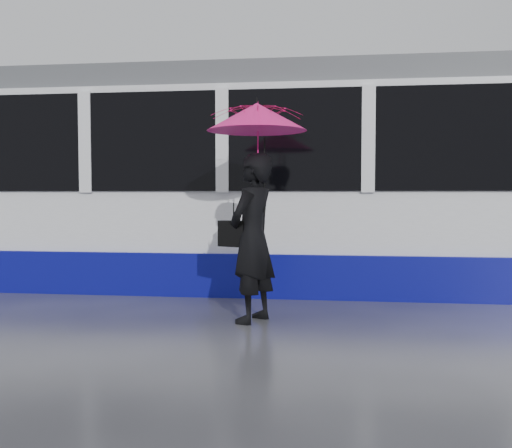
# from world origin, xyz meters

# --- Properties ---
(ground) EXTENTS (90.00, 90.00, 0.00)m
(ground) POSITION_xyz_m (0.00, 0.00, 0.00)
(ground) COLOR #2E2E33
(ground) RESTS_ON ground
(rails) EXTENTS (34.00, 1.51, 0.02)m
(rails) POSITION_xyz_m (0.00, 2.50, 0.01)
(rails) COLOR #3F3D38
(rails) RESTS_ON ground
(tram) EXTENTS (26.00, 2.56, 3.35)m
(tram) POSITION_xyz_m (1.93, 2.50, 1.64)
(tram) COLOR white
(tram) RESTS_ON ground
(woman) EXTENTS (0.70, 0.82, 1.92)m
(woman) POSITION_xyz_m (0.05, -0.19, 0.96)
(woman) COLOR black
(woman) RESTS_ON ground
(umbrella) EXTENTS (1.48, 1.48, 1.30)m
(umbrella) POSITION_xyz_m (0.10, -0.19, 2.10)
(umbrella) COLOR #F81467
(umbrella) RESTS_ON ground
(handbag) EXTENTS (0.37, 0.27, 0.48)m
(handbag) POSITION_xyz_m (-0.17, -0.17, 1.01)
(handbag) COLOR black
(handbag) RESTS_ON ground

